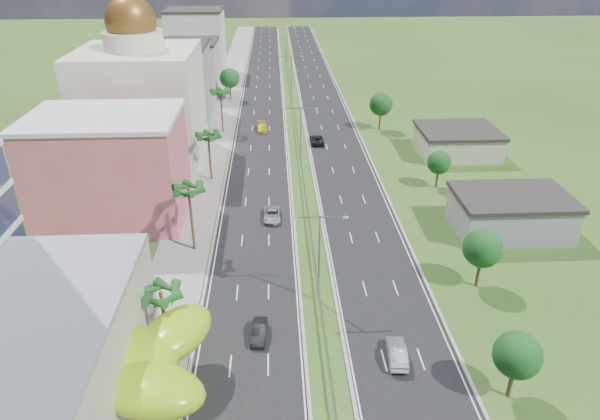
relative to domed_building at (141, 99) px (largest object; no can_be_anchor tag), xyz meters
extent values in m
plane|color=#2D5119|center=(28.00, -55.00, -11.35)|extent=(500.00, 500.00, 0.00)
cube|color=black|center=(20.50, 35.00, -11.33)|extent=(11.00, 260.00, 0.04)
cube|color=black|center=(35.50, 35.00, -11.33)|extent=(11.00, 260.00, 0.04)
cube|color=gray|center=(11.00, 35.00, -11.29)|extent=(7.00, 260.00, 0.12)
cube|color=gray|center=(28.00, 17.00, -10.73)|extent=(0.08, 216.00, 0.28)
cube|color=gray|center=(28.00, 119.00, -11.00)|extent=(0.10, 0.12, 0.70)
cylinder|color=gray|center=(28.00, -45.00, -5.85)|extent=(0.20, 0.20, 11.00)
cube|color=gray|center=(26.56, -45.00, -0.55)|extent=(2.88, 0.12, 0.12)
cube|color=gray|center=(29.44, -45.00, -0.55)|extent=(2.88, 0.12, 0.12)
cube|color=silver|center=(25.28, -45.00, -0.65)|extent=(0.60, 0.25, 0.18)
cube|color=silver|center=(30.72, -45.00, -0.65)|extent=(0.60, 0.25, 0.18)
cylinder|color=gray|center=(28.00, -5.00, -5.85)|extent=(0.20, 0.20, 11.00)
cube|color=gray|center=(26.56, -5.00, -0.55)|extent=(2.88, 0.12, 0.12)
cube|color=gray|center=(29.44, -5.00, -0.55)|extent=(2.88, 0.12, 0.12)
cube|color=silver|center=(25.28, -5.00, -0.65)|extent=(0.60, 0.25, 0.18)
cube|color=silver|center=(30.72, -5.00, -0.65)|extent=(0.60, 0.25, 0.18)
cylinder|color=gray|center=(28.00, 40.00, -5.85)|extent=(0.20, 0.20, 11.00)
cube|color=gray|center=(26.56, 40.00, -0.55)|extent=(2.88, 0.12, 0.12)
cube|color=gray|center=(29.44, 40.00, -0.55)|extent=(2.88, 0.12, 0.12)
cube|color=silver|center=(25.28, 40.00, -0.65)|extent=(0.60, 0.25, 0.18)
cube|color=silver|center=(30.72, 40.00, -0.65)|extent=(0.60, 0.25, 0.18)
cylinder|color=gray|center=(28.00, 85.00, -5.85)|extent=(0.20, 0.20, 11.00)
cube|color=gray|center=(26.56, 85.00, -0.55)|extent=(2.88, 0.12, 0.12)
cube|color=gray|center=(29.44, 85.00, -0.55)|extent=(2.88, 0.12, 0.12)
cube|color=silver|center=(25.28, 85.00, -0.65)|extent=(0.60, 0.25, 0.18)
cube|color=silver|center=(30.72, 85.00, -0.65)|extent=(0.60, 0.25, 0.18)
cylinder|color=gray|center=(4.00, -57.00, -9.35)|extent=(0.50, 0.50, 4.00)
cylinder|color=gray|center=(11.00, -62.00, -9.35)|extent=(0.50, 0.50, 4.00)
cylinder|color=gray|center=(13.00, -57.00, -9.35)|extent=(0.50, 0.50, 4.00)
cube|color=#CA5360|center=(0.00, -23.00, -3.85)|extent=(20.00, 15.00, 15.00)
cube|color=beige|center=(0.00, 0.00, -1.35)|extent=(20.00, 20.00, 20.00)
cylinder|color=beige|center=(0.00, 0.00, 10.15)|extent=(10.00, 10.00, 3.00)
sphere|color=brown|center=(0.00, 0.00, 13.15)|extent=(8.40, 8.40, 8.40)
cube|color=gray|center=(1.00, 25.00, -3.35)|extent=(16.00, 15.00, 16.00)
cube|color=#A79989|center=(1.00, 47.00, -4.85)|extent=(16.00, 15.00, 13.00)
cube|color=silver|center=(1.00, 70.00, -2.35)|extent=(16.00, 15.00, 18.00)
cube|color=gray|center=(56.00, -30.00, -8.85)|extent=(15.00, 10.00, 5.00)
cube|color=#A79989|center=(58.00, 0.00, -9.15)|extent=(14.00, 12.00, 4.40)
cylinder|color=#47301C|center=(12.50, -53.00, -7.60)|extent=(0.36, 0.36, 7.50)
cylinder|color=#47301C|center=(12.50, -33.00, -6.85)|extent=(0.36, 0.36, 9.00)
cylinder|color=#47301C|center=(12.50, -10.00, -7.35)|extent=(0.36, 0.36, 8.00)
cylinder|color=#47301C|center=(12.50, 15.00, -6.95)|extent=(0.36, 0.36, 8.80)
cylinder|color=#47301C|center=(12.50, 40.00, -8.90)|extent=(0.40, 0.40, 4.90)
sphere|color=#19521B|center=(12.50, 40.00, -5.75)|extent=(4.90, 4.90, 4.90)
cylinder|color=#47301C|center=(44.00, -60.00, -9.25)|extent=(0.40, 0.40, 4.20)
sphere|color=#19521B|center=(44.00, -60.00, -6.55)|extent=(4.20, 4.20, 4.20)
cylinder|color=#47301C|center=(47.00, -43.00, -9.08)|extent=(0.40, 0.40, 4.55)
sphere|color=#19521B|center=(47.00, -43.00, -6.15)|extent=(4.55, 4.55, 4.55)
cylinder|color=#47301C|center=(50.00, -15.00, -9.43)|extent=(0.40, 0.40, 3.85)
sphere|color=#19521B|center=(50.00, -15.00, -6.95)|extent=(3.85, 3.85, 3.85)
cylinder|color=#47301C|center=(46.00, 15.00, -8.90)|extent=(0.40, 0.40, 4.90)
sphere|color=#19521B|center=(46.00, 15.00, -5.75)|extent=(4.90, 4.90, 4.90)
imported|color=black|center=(21.39, -50.93, -10.62)|extent=(1.76, 4.33, 1.40)
imported|color=#96989D|center=(22.81, -24.92, -10.59)|extent=(2.41, 5.22, 1.45)
imported|color=yellow|center=(20.82, 15.44, -10.56)|extent=(2.27, 5.24, 1.50)
imported|color=#9C9FA3|center=(34.92, -54.85, -10.51)|extent=(2.11, 5.00, 1.61)
imported|color=black|center=(31.91, 7.11, -10.56)|extent=(2.59, 5.47, 1.51)
camera|label=1|loc=(23.47, -94.37, 25.63)|focal=32.00mm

